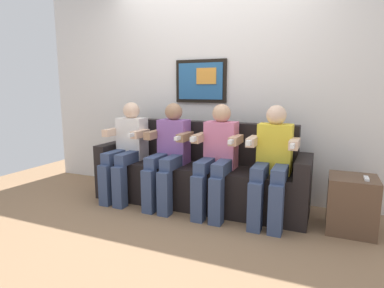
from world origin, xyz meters
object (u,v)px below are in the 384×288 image
Objects in this scene: couch at (198,176)px; person_left_center at (169,151)px; person_leftmost at (127,147)px; side_table_right at (351,204)px; spare_remote_on_table at (366,178)px; person_right_center at (217,155)px; person_rightmost at (272,160)px.

person_left_center is at bearing -148.31° from couch.
side_table_right is at bearing 1.50° from person_leftmost.
person_right_center is at bearing -179.39° from spare_remote_on_table.
person_leftmost is (-0.82, -0.17, 0.29)m from couch.
person_left_center and person_rightmost have the same top height.
person_leftmost reaches higher than couch.
person_left_center is at bearing 179.95° from person_right_center.
person_leftmost reaches higher than side_table_right.
person_rightmost is (1.64, -0.00, 0.00)m from person_leftmost.
couch is 2.10× the size of person_left_center.
person_leftmost is 1.64m from person_rightmost.
couch is 2.10× the size of person_right_center.
person_leftmost is at bearing 179.98° from person_right_center.
person_rightmost reaches higher than side_table_right.
person_leftmost is 1.00× the size of person_rightmost.
person_right_center reaches higher than side_table_right.
spare_remote_on_table is at bearing 0.61° from person_right_center.
person_left_center is 1.82m from side_table_right.
person_rightmost is at bearing -174.95° from side_table_right.
spare_remote_on_table is at bearing -5.50° from couch.
person_left_center is at bearing 0.00° from person_leftmost.
person_right_center is (1.09, -0.00, 0.00)m from person_leftmost.
person_leftmost and person_left_center have the same top height.
couch is at bearing 11.62° from person_leftmost.
side_table_right is (0.70, 0.06, -0.36)m from person_rightmost.
spare_remote_on_table is (0.09, -0.05, 0.26)m from side_table_right.
person_right_center reaches higher than spare_remote_on_table.
couch is at bearing 174.50° from spare_remote_on_table.
person_rightmost is (0.55, 0.00, 0.00)m from person_right_center.
couch is 2.10× the size of person_leftmost.
person_left_center is 1.00× the size of person_rightmost.
person_rightmost is at bearing -11.64° from couch.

